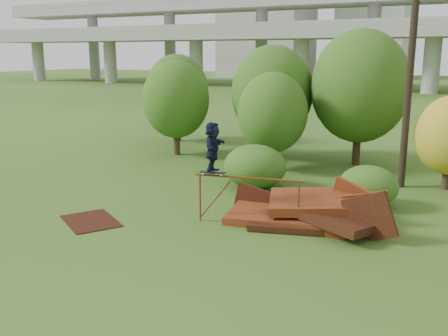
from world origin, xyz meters
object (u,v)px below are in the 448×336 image
at_px(scrap_pile, 306,212).
at_px(utility_pole, 411,54).
at_px(flat_plate, 91,221).
at_px(skater, 213,147).

bearing_deg(scrap_pile, utility_pole, 71.65).
relative_size(flat_plate, utility_pole, 0.20).
height_order(scrap_pile, flat_plate, scrap_pile).
distance_m(flat_plate, utility_pole, 13.33).
bearing_deg(utility_pole, flat_plate, -132.14).
bearing_deg(scrap_pile, skater, -154.65).
bearing_deg(skater, flat_plate, 102.51).
relative_size(skater, utility_pole, 0.15).
bearing_deg(utility_pole, scrap_pile, -108.35).
distance_m(scrap_pile, skater, 3.62).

